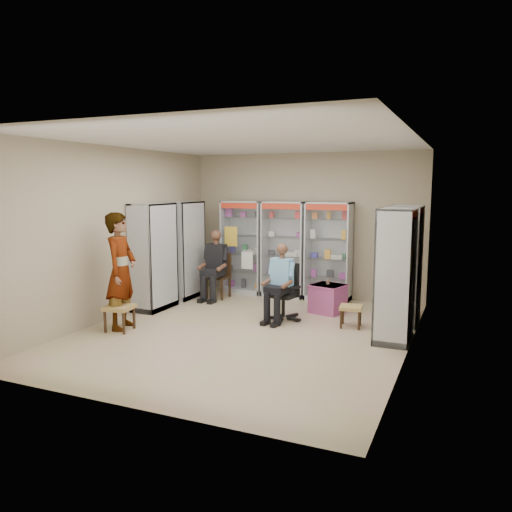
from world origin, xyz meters
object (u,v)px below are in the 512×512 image
at_px(woven_stool_a, 351,316).
at_px(cabinet_left_far, 184,250).
at_px(cabinet_right_far, 405,265).
at_px(office_chair, 283,292).
at_px(cabinet_back_left, 244,247).
at_px(seated_shopkeeper, 282,285).
at_px(standing_man, 121,271).
at_px(woven_stool_b, 120,318).
at_px(cabinet_back_mid, 285,249).
at_px(cabinet_back_right, 329,252).
at_px(pink_trunk, 328,299).
at_px(cabinet_left_near, 153,257).
at_px(wooden_chair, 218,276).
at_px(cabinet_right_near, 395,275).

bearing_deg(woven_stool_a, cabinet_left_far, 166.97).
xyz_separation_m(cabinet_right_far, cabinet_left_far, (-4.46, 0.20, 0.00)).
height_order(cabinet_left_far, office_chair, cabinet_left_far).
distance_m(cabinet_back_left, cabinet_left_far, 1.32).
relative_size(seated_shopkeeper, standing_man, 0.66).
bearing_deg(woven_stool_b, cabinet_back_mid, 65.96).
xyz_separation_m(cabinet_back_mid, seated_shopkeeper, (0.64, -1.85, -0.37)).
bearing_deg(cabinet_left_far, standing_man, 6.63).
xyz_separation_m(cabinet_back_right, standing_man, (-2.55, -3.34, -0.05)).
distance_m(office_chair, pink_trunk, 1.01).
xyz_separation_m(cabinet_left_near, woven_stool_a, (3.71, 0.24, -0.82)).
relative_size(cabinet_left_far, woven_stool_a, 5.58).
xyz_separation_m(cabinet_left_near, wooden_chair, (0.68, 1.30, -0.53)).
bearing_deg(cabinet_back_right, cabinet_right_near, -53.84).
relative_size(cabinet_back_mid, pink_trunk, 3.68).
xyz_separation_m(cabinet_right_far, cabinet_right_near, (0.00, -1.10, 0.00)).
bearing_deg(cabinet_back_mid, seated_shopkeeper, -70.84).
distance_m(cabinet_back_mid, wooden_chair, 1.50).
bearing_deg(office_chair, cabinet_back_mid, 119.36).
relative_size(cabinet_right_near, seated_shopkeeper, 1.58).
height_order(cabinet_back_mid, wooden_chair, cabinet_back_mid).
bearing_deg(cabinet_back_right, cabinet_back_mid, 180.00).
height_order(cabinet_back_mid, woven_stool_a, cabinet_back_mid).
height_order(cabinet_back_left, cabinet_right_near, same).
xyz_separation_m(woven_stool_a, standing_man, (-3.43, -1.55, 0.77)).
distance_m(cabinet_back_mid, standing_man, 3.70).
relative_size(cabinet_left_far, standing_man, 1.05).
relative_size(cabinet_back_mid, cabinet_right_far, 1.00).
height_order(cabinet_back_left, cabinet_back_right, same).
distance_m(cabinet_back_mid, cabinet_left_near, 2.77).
distance_m(cabinet_back_left, cabinet_left_near, 2.23).
height_order(cabinet_left_near, woven_stool_a, cabinet_left_near).
distance_m(cabinet_back_left, woven_stool_a, 3.41).
xyz_separation_m(cabinet_back_right, seated_shopkeeper, (-0.31, -1.85, -0.37)).
relative_size(seated_shopkeeper, woven_stool_a, 3.53).
height_order(cabinet_back_left, office_chair, cabinet_back_left).
bearing_deg(woven_stool_b, standing_man, 109.99).
height_order(cabinet_back_left, wooden_chair, cabinet_back_left).
bearing_deg(cabinet_back_right, standing_man, -127.38).
bearing_deg(cabinet_left_far, cabinet_right_near, 73.75).
bearing_deg(seated_shopkeeper, wooden_chair, 158.35).
distance_m(cabinet_right_far, cabinet_right_near, 1.10).
relative_size(cabinet_back_left, cabinet_back_mid, 1.00).
distance_m(cabinet_right_near, seated_shopkeeper, 2.01).
bearing_deg(cabinet_right_near, cabinet_right_far, 0.00).
distance_m(cabinet_back_mid, woven_stool_a, 2.69).
relative_size(cabinet_left_near, seated_shopkeeper, 1.58).
bearing_deg(cabinet_left_far, office_chair, 70.90).
height_order(cabinet_back_left, standing_man, cabinet_back_left).
distance_m(cabinet_right_far, woven_stool_a, 1.29).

